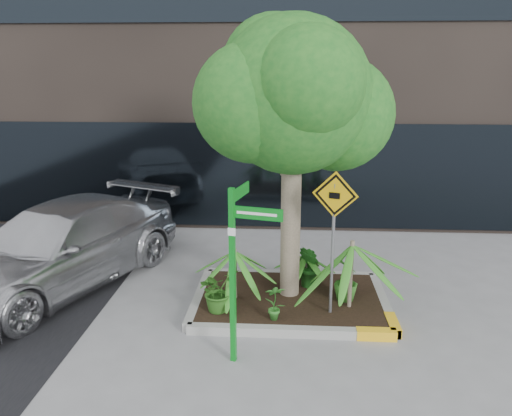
# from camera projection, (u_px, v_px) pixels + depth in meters

# --- Properties ---
(ground) EXTENTS (80.00, 80.00, 0.00)m
(ground) POSITION_uv_depth(u_px,v_px,m) (278.00, 311.00, 8.43)
(ground) COLOR gray
(ground) RESTS_ON ground
(planter) EXTENTS (3.35, 2.36, 0.15)m
(planter) POSITION_uv_depth(u_px,v_px,m) (292.00, 299.00, 8.65)
(planter) COLOR #9E9E99
(planter) RESTS_ON ground
(tree) EXTENTS (3.24, 2.87, 4.86)m
(tree) POSITION_uv_depth(u_px,v_px,m) (293.00, 96.00, 7.89)
(tree) COLOR gray
(tree) RESTS_ON ground
(palm_front) EXTENTS (1.30, 1.30, 1.44)m
(palm_front) POSITION_uv_depth(u_px,v_px,m) (352.00, 245.00, 8.00)
(palm_front) COLOR gray
(palm_front) RESTS_ON ground
(palm_left) EXTENTS (1.02, 1.02, 1.14)m
(palm_left) POSITION_uv_depth(u_px,v_px,m) (235.00, 251.00, 8.38)
(palm_left) COLOR gray
(palm_left) RESTS_ON ground
(palm_back) EXTENTS (0.69, 0.69, 0.77)m
(palm_back) POSITION_uv_depth(u_px,v_px,m) (306.00, 255.00, 8.98)
(palm_back) COLOR gray
(palm_back) RESTS_ON ground
(parked_car) EXTENTS (4.05, 5.69, 1.53)m
(parked_car) POSITION_uv_depth(u_px,v_px,m) (60.00, 247.00, 9.28)
(parked_car) COLOR #B8B9BD
(parked_car) RESTS_ON ground
(shrub_a) EXTENTS (0.88, 0.88, 0.70)m
(shrub_a) POSITION_uv_depth(u_px,v_px,m) (218.00, 290.00, 8.06)
(shrub_a) COLOR #295E1B
(shrub_a) RESTS_ON planter
(shrub_b) EXTENTS (0.47, 0.47, 0.72)m
(shrub_b) POSITION_uv_depth(u_px,v_px,m) (346.00, 280.00, 8.44)
(shrub_b) COLOR #2D6C20
(shrub_b) RESTS_ON planter
(shrub_c) EXTENTS (0.37, 0.37, 0.60)m
(shrub_c) POSITION_uv_depth(u_px,v_px,m) (275.00, 302.00, 7.78)
(shrub_c) COLOR #2B7123
(shrub_c) RESTS_ON planter
(shrub_d) EXTENTS (0.58, 0.58, 0.80)m
(shrub_d) POSITION_uv_depth(u_px,v_px,m) (310.00, 266.00, 8.91)
(shrub_d) COLOR #1B5619
(shrub_d) RESTS_ON planter
(street_sign_post) EXTENTS (0.72, 0.84, 2.49)m
(street_sign_post) POSITION_uv_depth(u_px,v_px,m) (237.00, 257.00, 6.64)
(street_sign_post) COLOR #0C881E
(street_sign_post) RESTS_ON ground
(cattle_sign) EXTENTS (0.68, 0.27, 2.33)m
(cattle_sign) POSITION_uv_depth(u_px,v_px,m) (334.00, 220.00, 7.64)
(cattle_sign) COLOR slate
(cattle_sign) RESTS_ON ground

